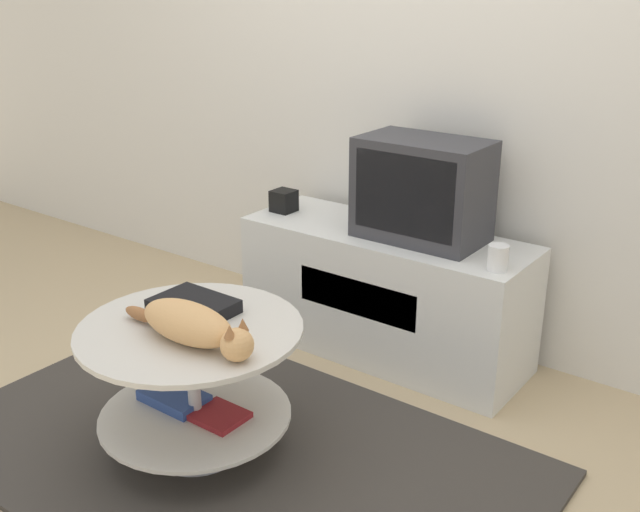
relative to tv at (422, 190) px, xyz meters
The scene contains 10 objects.
ground_plane 1.27m from the tv, 98.78° to the right, with size 12.00×12.00×0.00m, color tan.
wall_back 0.63m from the tv, 117.93° to the left, with size 8.00×0.05×2.60m.
rug 1.26m from the tv, 98.78° to the right, with size 2.06×1.27×0.02m.
tv_stand 0.51m from the tv, behind, with size 1.26×0.45×0.56m.
tv is the anchor object (origin of this frame).
speaker 0.70m from the tv, behind, with size 0.10×0.10×0.10m.
mug 0.46m from the tv, 19.39° to the right, with size 0.08×0.08×0.10m.
coffee_table 1.18m from the tv, 103.67° to the right, with size 0.75×0.75×0.47m.
dvd_box 1.05m from the tv, 108.40° to the right, with size 0.27×0.20×0.05m.
cat 1.16m from the tv, 98.07° to the right, with size 0.56×0.15×0.13m.
Camera 1 is at (1.56, -1.57, 1.58)m, focal length 42.00 mm.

